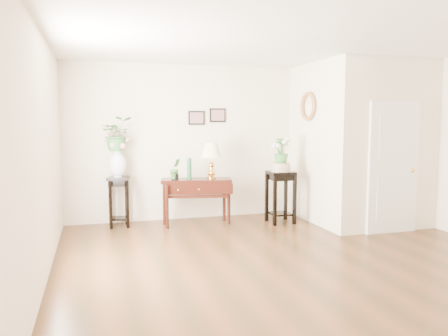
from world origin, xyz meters
name	(u,v)px	position (x,y,z in m)	size (l,w,h in m)	color
floor	(293,258)	(0.00, 0.00, 0.00)	(6.00, 5.50, 0.02)	#573018
ceiling	(296,39)	(0.00, 0.00, 2.80)	(6.00, 5.50, 0.02)	white
wall_back	(230,142)	(0.00, 2.75, 1.40)	(6.00, 0.02, 2.80)	#F4E5CB
wall_left	(42,157)	(-3.00, 0.00, 1.40)	(0.02, 5.50, 2.80)	#F4E5CB
partition	(358,143)	(2.10, 1.77, 1.40)	(1.80, 1.95, 2.80)	#F4E5CB
door	(393,168)	(2.10, 0.78, 1.05)	(0.90, 0.05, 2.10)	white
art_print_left	(197,118)	(-0.65, 2.73, 1.85)	(0.30, 0.02, 0.25)	black
art_print_right	(218,115)	(-0.25, 2.73, 1.90)	(0.30, 0.02, 0.25)	black
wall_ornament	(308,106)	(1.16, 1.90, 2.05)	(0.51, 0.51, 0.07)	#CB8448
console_table	(197,202)	(-0.78, 2.21, 0.40)	(1.20, 0.40, 0.80)	#3A110A
table_lamp	(211,158)	(-0.51, 2.21, 1.15)	(0.36, 0.36, 0.63)	gold
green_vase	(189,169)	(-0.90, 2.21, 0.97)	(0.07, 0.07, 0.36)	#1A492C
potted_plant	(175,170)	(-1.15, 2.21, 0.97)	(0.19, 0.15, 0.35)	#387C37
plant_stand_a	(119,202)	(-2.08, 2.43, 0.43)	(0.33, 0.33, 0.86)	black
porcelain_vase	(118,163)	(-2.08, 2.43, 1.08)	(0.28, 0.28, 0.49)	silver
lily_arrangement	(117,136)	(-2.08, 2.43, 1.54)	(0.52, 0.45, 0.57)	#387C37
plant_stand_b	(280,197)	(0.67, 1.93, 0.46)	(0.43, 0.43, 0.91)	black
ceramic_bowl	(281,167)	(0.67, 1.93, 0.99)	(0.34, 0.34, 0.15)	silver
narcissus	(281,151)	(0.67, 1.93, 1.26)	(0.26, 0.26, 0.46)	#387C37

